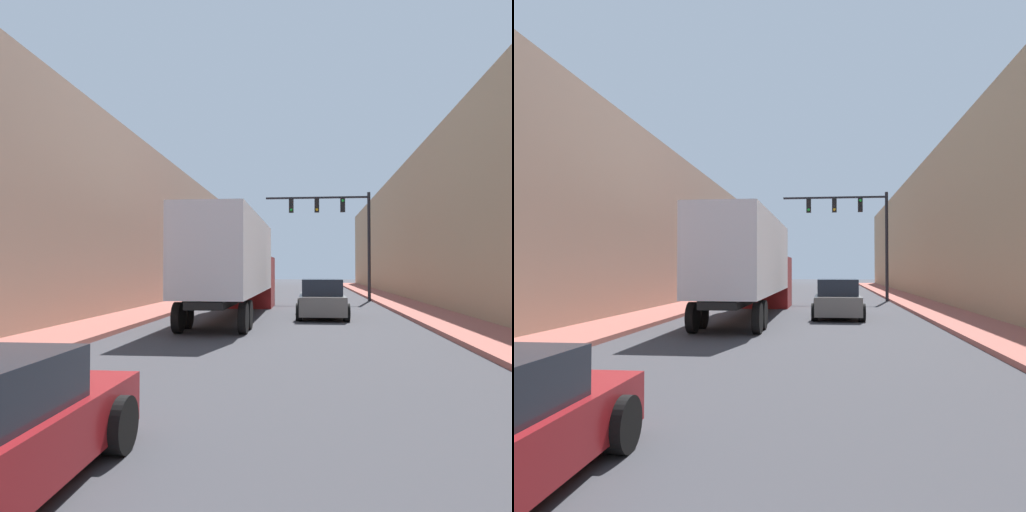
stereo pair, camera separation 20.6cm
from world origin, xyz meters
TOP-DOWN VIEW (x-y plane):
  - sidewalk_right at (6.25, 30.00)m, footprint 2.43×80.00m
  - sidewalk_left at (-6.25, 30.00)m, footprint 2.43×80.00m
  - building_right at (10.47, 30.00)m, footprint 6.00×80.00m
  - building_left at (-10.47, 30.00)m, footprint 6.00×80.00m
  - semi_truck at (-2.10, 21.61)m, footprint 2.40×13.96m
  - suv_car at (1.56, 21.85)m, footprint 2.11×4.62m
  - traffic_signal_gantry at (3.15, 32.84)m, footprint 6.74×0.35m

SIDE VIEW (x-z plane):
  - sidewalk_right at x=6.25m, z-range 0.00..0.15m
  - sidewalk_left at x=-6.25m, z-range 0.00..0.15m
  - suv_car at x=1.56m, z-range -0.05..1.59m
  - semi_truck at x=-2.10m, z-range 0.24..4.37m
  - building_left at x=-10.47m, z-range 0.00..8.72m
  - building_right at x=10.47m, z-range 0.00..9.24m
  - traffic_signal_gantry at x=3.15m, z-range 1.49..8.48m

